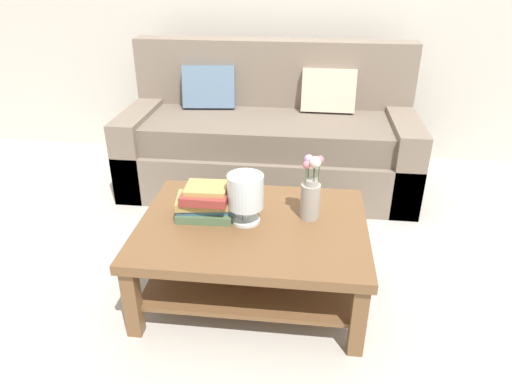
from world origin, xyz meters
TOP-DOWN VIEW (x-y plane):
  - ground_plane at (0.00, 0.00)m, footprint 10.00×10.00m
  - couch at (-0.13, 0.94)m, footprint 2.16×0.90m
  - coffee_table at (-0.09, -0.43)m, footprint 1.15×0.88m
  - book_stack_main at (-0.34, -0.38)m, footprint 0.32×0.24m
  - glass_hurricane_vase at (-0.13, -0.41)m, footprint 0.18×0.18m
  - flower_pitcher at (0.19, -0.34)m, footprint 0.10×0.10m

SIDE VIEW (x-z plane):
  - ground_plane at x=0.00m, z-range 0.00..0.00m
  - coffee_table at x=-0.09m, z-range 0.10..0.53m
  - couch at x=-0.13m, z-range -0.17..0.89m
  - book_stack_main at x=-0.34m, z-range 0.42..0.59m
  - flower_pitcher at x=0.19m, z-range 0.40..0.75m
  - glass_hurricane_vase at x=-0.13m, z-range 0.46..0.71m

